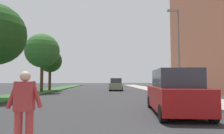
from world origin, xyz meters
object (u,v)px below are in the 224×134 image
suv_crossing (175,93)px  tree_distant (50,61)px  street_lamp_right (178,44)px  sedan_midblock (116,85)px  pedestrian_performer (24,107)px  tree_far (42,51)px

suv_crossing → tree_distant: bearing=120.4°
tree_distant → street_lamp_right: size_ratio=0.74×
suv_crossing → sedan_midblock: suv_crossing is taller
sedan_midblock → tree_distant: bearing=-170.2°
pedestrian_performer → suv_crossing: size_ratio=0.35×
tree_far → pedestrian_performer: size_ratio=4.02×
street_lamp_right → suv_crossing: (-3.16, -7.89, -3.66)m
tree_far → suv_crossing: size_ratio=1.42×
tree_distant → sedan_midblock: bearing=9.8°
tree_far → pedestrian_performer: 20.14m
tree_far → sedan_midblock: bearing=29.4°
suv_crossing → sedan_midblock: bearing=94.4°
street_lamp_right → pedestrian_performer: 15.12m
street_lamp_right → pedestrian_performer: bearing=-122.8°
street_lamp_right → tree_distant: bearing=143.7°
tree_far → suv_crossing: 18.31m
tree_far → suv_crossing: (10.51, -14.46, -3.99)m
tree_far → street_lamp_right: bearing=-25.7°
tree_distant → pedestrian_performer: tree_distant is taller
tree_far → tree_distant: tree_far is taller
tree_far → suv_crossing: tree_far is taller
tree_distant → suv_crossing: (10.56, -17.98, -3.15)m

